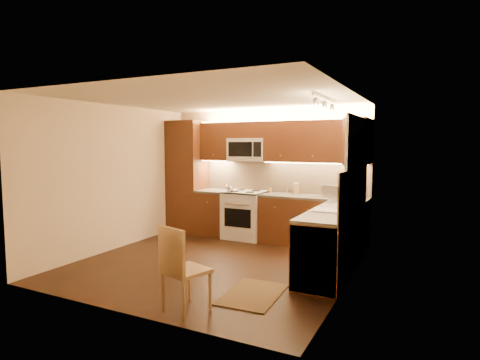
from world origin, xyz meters
The scene contains 37 objects.
floor centered at (0.00, 0.00, 0.00)m, with size 4.00×4.00×0.01m, color black.
ceiling centered at (0.00, 0.00, 2.50)m, with size 4.00×4.00×0.01m, color beige.
wall_back centered at (0.00, 2.00, 1.25)m, with size 4.00×0.01×2.50m, color beige.
wall_front centered at (0.00, -2.00, 1.25)m, with size 4.00×0.01×2.50m, color beige.
wall_left centered at (-2.00, 0.00, 1.25)m, with size 0.01×4.00×2.50m, color beige.
wall_right centered at (2.00, 0.00, 1.25)m, with size 0.01×4.00×2.50m, color beige.
pantry centered at (-1.65, 1.70, 1.15)m, with size 0.70×0.60×2.30m, color #46200F.
base_cab_back_left centered at (-0.99, 1.70, 0.43)m, with size 0.62×0.60×0.86m, color #46200F.
counter_back_left centered at (-0.99, 1.70, 0.88)m, with size 0.62×0.60×0.04m, color #3B3836.
base_cab_back_right centered at (1.04, 1.70, 0.43)m, with size 1.92×0.60×0.86m, color #46200F.
counter_back_right centered at (1.04, 1.70, 0.88)m, with size 1.92×0.60×0.04m, color #3B3836.
base_cab_right centered at (1.70, 0.40, 0.43)m, with size 0.60×2.00×0.86m, color #46200F.
counter_right centered at (1.70, 0.40, 0.88)m, with size 0.60×2.00×0.04m, color #3B3836.
dishwasher centered at (1.70, -0.30, 0.43)m, with size 0.58×0.60×0.84m, color silver.
backsplash_back centered at (0.35, 1.99, 1.20)m, with size 3.30×0.02×0.60m, color tan.
backsplash_right centered at (1.99, 0.40, 1.20)m, with size 0.02×2.00×0.60m, color tan.
upper_cab_back_left centered at (-0.99, 1.82, 1.88)m, with size 0.62×0.35×0.75m, color #46200F.
upper_cab_back_right centered at (1.04, 1.82, 1.88)m, with size 1.92×0.35×0.75m, color #46200F.
upper_cab_bridge centered at (-0.30, 1.82, 2.09)m, with size 0.76×0.35×0.31m, color #46200F.
upper_cab_right_corner centered at (1.82, 1.40, 1.88)m, with size 0.35×0.50×0.75m, color #46200F.
stove centered at (-0.30, 1.68, 0.46)m, with size 0.76×0.65×0.92m, color silver, non-canonical shape.
microwave centered at (-0.30, 1.81, 1.72)m, with size 0.76×0.38×0.44m, color silver, non-canonical shape.
window_frame centered at (1.99, 0.55, 1.60)m, with size 0.03×1.44×1.24m, color silver.
window_blinds centered at (1.97, 0.55, 1.60)m, with size 0.02×1.36×1.16m, color silver.
sink centered at (1.70, 0.55, 0.98)m, with size 0.52×0.86×0.15m, color silver, non-canonical shape.
faucet centered at (1.88, 0.55, 1.05)m, with size 0.20×0.04×0.30m, color silver, non-canonical shape.
track_light_bar centered at (1.55, 0.40, 2.46)m, with size 0.04×1.20×0.03m, color silver.
kettle centered at (-0.54, 1.47, 1.01)m, with size 0.16×0.16×0.19m, color silver, non-canonical shape.
toaster_oven centered at (1.41, 1.74, 1.01)m, with size 0.36×0.27×0.21m, color silver.
knife_block centered at (0.67, 1.86, 1.00)m, with size 0.09×0.15×0.20m, color #996E45.
spice_jar_a centered at (0.14, 1.94, 0.94)m, with size 0.05×0.05×0.09m, color silver.
spice_jar_b centered at (0.14, 1.88, 0.95)m, with size 0.05×0.05×0.10m, color brown.
spice_jar_c centered at (0.46, 1.94, 0.95)m, with size 0.04×0.04×0.09m, color silver.
spice_jar_d centered at (0.14, 1.85, 0.95)m, with size 0.04×0.04×0.09m, color olive.
soap_bottle centered at (1.80, 1.24, 0.98)m, with size 0.08×0.08×0.17m, color silver.
rug centered at (1.05, -0.90, 0.01)m, with size 0.64×0.96×0.01m, color black.
dining_chair centered at (0.59, -1.65, 0.48)m, with size 0.43×0.43×0.96m, color #996E45, non-canonical shape.
Camera 1 is at (2.98, -5.14, 1.84)m, focal length 29.53 mm.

